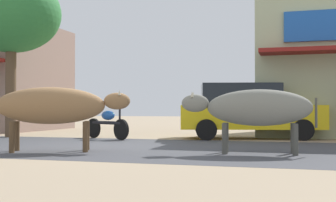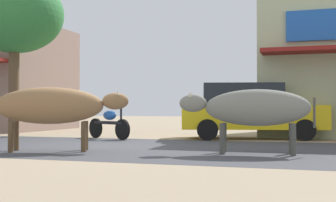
% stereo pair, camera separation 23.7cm
% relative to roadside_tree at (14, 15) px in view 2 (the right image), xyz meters
% --- Properties ---
extents(ground, '(80.00, 80.00, 0.00)m').
position_rel_roadside_tree_xyz_m(ground, '(4.21, -2.50, -3.90)').
color(ground, tan).
extents(asphalt_road, '(72.00, 5.53, 0.00)m').
position_rel_roadside_tree_xyz_m(asphalt_road, '(4.21, -2.50, -3.89)').
color(asphalt_road, '#424348').
rests_on(asphalt_road, ground).
extents(roadside_tree, '(3.12, 3.12, 5.17)m').
position_rel_roadside_tree_xyz_m(roadside_tree, '(0.00, 0.00, 0.00)').
color(roadside_tree, brown).
rests_on(roadside_tree, ground).
extents(parked_hatchback_car, '(4.43, 2.56, 1.64)m').
position_rel_roadside_tree_xyz_m(parked_hatchback_car, '(7.26, 1.36, -3.05)').
color(parked_hatchback_car, yellow).
rests_on(parked_hatchback_car, ground).
extents(parked_motorcycle, '(1.72, 0.99, 1.05)m').
position_rel_roadside_tree_xyz_m(parked_motorcycle, '(3.30, 0.05, -3.43)').
color(parked_motorcycle, black).
rests_on(parked_motorcycle, ground).
extents(cow_near_brown, '(2.76, 1.48, 1.35)m').
position_rel_roadside_tree_xyz_m(cow_near_brown, '(3.78, -3.84, -2.94)').
color(cow_near_brown, olive).
rests_on(cow_near_brown, ground).
extents(cow_far_dark, '(2.67, 0.80, 1.28)m').
position_rel_roadside_tree_xyz_m(cow_far_dark, '(7.89, -3.14, -2.99)').
color(cow_far_dark, gray).
rests_on(cow_far_dark, ground).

